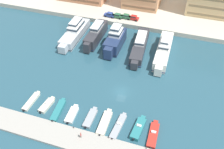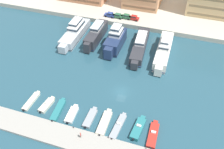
# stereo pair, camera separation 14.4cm
# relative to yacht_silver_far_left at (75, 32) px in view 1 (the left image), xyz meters

# --- Properties ---
(ground_plane) EXTENTS (400.00, 400.00, 0.00)m
(ground_plane) POSITION_rel_yacht_silver_far_left_xyz_m (23.81, -21.49, -2.21)
(ground_plane) COLOR #285160
(pier_dock) EXTENTS (120.00, 5.93, 0.63)m
(pier_dock) POSITION_rel_yacht_silver_far_left_xyz_m (23.81, -39.96, -1.89)
(pier_dock) COLOR #A8A399
(pier_dock) RESTS_ON ground
(yacht_silver_far_left) EXTENTS (5.12, 20.92, 7.93)m
(yacht_silver_far_left) POSITION_rel_yacht_silver_far_left_xyz_m (0.00, 0.00, 0.00)
(yacht_silver_far_left) COLOR silver
(yacht_silver_far_left) RESTS_ON ground
(yacht_charcoal_left) EXTENTS (3.79, 17.91, 7.36)m
(yacht_charcoal_left) POSITION_rel_yacht_silver_far_left_xyz_m (7.72, 0.83, 0.12)
(yacht_charcoal_left) COLOR #333338
(yacht_charcoal_left) RESTS_ON ground
(yacht_navy_mid_left) EXTENTS (4.84, 15.38, 9.32)m
(yacht_navy_mid_left) POSITION_rel_yacht_silver_far_left_xyz_m (15.48, -1.35, 0.61)
(yacht_navy_mid_left) COLOR navy
(yacht_navy_mid_left) RESTS_ON ground
(yacht_charcoal_center_left) EXTENTS (5.41, 22.19, 6.15)m
(yacht_charcoal_center_left) POSITION_rel_yacht_silver_far_left_xyz_m (23.92, -0.27, -0.43)
(yacht_charcoal_center_left) COLOR #333338
(yacht_charcoal_center_left) RESTS_ON ground
(yacht_ivory_center) EXTENTS (4.52, 22.26, 7.80)m
(yacht_ivory_center) POSITION_rel_yacht_silver_far_left_xyz_m (31.94, -0.66, -0.00)
(yacht_ivory_center) COLOR silver
(yacht_ivory_center) RESTS_ON ground
(motorboat_cream_far_left) EXTENTS (1.66, 7.43, 0.82)m
(motorboat_cream_far_left) POSITION_rel_yacht_silver_far_left_xyz_m (2.11, -32.65, -1.83)
(motorboat_cream_far_left) COLOR beige
(motorboat_cream_far_left) RESTS_ON ground
(motorboat_cream_left) EXTENTS (2.40, 6.02, 1.27)m
(motorboat_cream_left) POSITION_rel_yacht_silver_far_left_xyz_m (6.77, -32.64, -1.76)
(motorboat_cream_left) COLOR beige
(motorboat_cream_left) RESTS_ON ground
(motorboat_teal_mid_left) EXTENTS (2.40, 7.99, 0.94)m
(motorboat_teal_mid_left) POSITION_rel_yacht_silver_far_left_xyz_m (10.44, -33.29, -1.73)
(motorboat_teal_mid_left) COLOR teal
(motorboat_teal_mid_left) RESTS_ON ground
(motorboat_white_center_left) EXTENTS (2.38, 6.27, 0.82)m
(motorboat_white_center_left) POSITION_rel_yacht_silver_far_left_xyz_m (14.33, -33.35, -1.83)
(motorboat_white_center_left) COLOR white
(motorboat_white_center_left) RESTS_ON ground
(motorboat_grey_center) EXTENTS (1.92, 6.90, 0.82)m
(motorboat_grey_center) POSITION_rel_yacht_silver_far_left_xyz_m (19.18, -32.92, -1.83)
(motorboat_grey_center) COLOR #9EA3A8
(motorboat_grey_center) RESTS_ON ground
(motorboat_cream_center_right) EXTENTS (2.31, 8.39, 0.99)m
(motorboat_cream_center_right) POSITION_rel_yacht_silver_far_left_xyz_m (23.11, -33.31, -1.71)
(motorboat_cream_center_right) COLOR beige
(motorboat_cream_center_right) RESTS_ON ground
(motorboat_grey_mid_right) EXTENTS (2.31, 8.58, 1.17)m
(motorboat_grey_mid_right) POSITION_rel_yacht_silver_far_left_xyz_m (26.61, -33.21, -1.79)
(motorboat_grey_mid_right) COLOR #9EA3A8
(motorboat_grey_mid_right) RESTS_ON ground
(motorboat_teal_right) EXTENTS (2.70, 7.57, 1.46)m
(motorboat_teal_right) POSITION_rel_yacht_silver_far_left_xyz_m (31.37, -32.36, -1.64)
(motorboat_teal_right) COLOR teal
(motorboat_teal_right) RESTS_ON ground
(motorboat_red_far_right) EXTENTS (2.28, 8.16, 1.09)m
(motorboat_red_far_right) POSITION_rel_yacht_silver_far_left_xyz_m (35.07, -32.86, -1.84)
(motorboat_red_far_right) COLOR red
(motorboat_red_far_right) RESTS_ON ground
(car_blue_far_left) EXTENTS (4.21, 2.16, 1.80)m
(car_blue_far_left) POSITION_rel_yacht_silver_far_left_xyz_m (7.89, 15.38, 0.47)
(car_blue_far_left) COLOR #28428E
(car_blue_far_left) RESTS_ON quay_promenade
(car_green_left) EXTENTS (4.17, 2.07, 1.80)m
(car_green_left) POSITION_rel_yacht_silver_far_left_xyz_m (11.06, 15.48, 0.47)
(car_green_left) COLOR #2D6642
(car_green_left) RESTS_ON quay_promenade
(car_green_mid_left) EXTENTS (4.22, 2.17, 1.80)m
(car_green_mid_left) POSITION_rel_yacht_silver_far_left_xyz_m (14.37, 16.02, 0.47)
(car_green_mid_left) COLOR #2D6642
(car_green_mid_left) RESTS_ON quay_promenade
(car_red_center_left) EXTENTS (4.24, 2.21, 1.80)m
(car_red_center_left) POSITION_rel_yacht_silver_far_left_xyz_m (17.47, 16.00, 0.47)
(car_red_center_left) COLOR red
(car_red_center_left) RESTS_ON quay_promenade
(pedestrian_mid_deck) EXTENTS (0.43, 0.57, 1.67)m
(pedestrian_mid_deck) POSITION_rel_yacht_silver_far_left_xyz_m (19.38, -39.07, -0.59)
(pedestrian_mid_deck) COLOR #7A6B56
(pedestrian_mid_deck) RESTS_ON pier_dock
(bollard_west) EXTENTS (0.20, 0.20, 0.61)m
(bollard_west) POSITION_rel_yacht_silver_far_left_xyz_m (16.66, -37.24, -1.25)
(bollard_west) COLOR #2D2D33
(bollard_west) RESTS_ON pier_dock
(bollard_west_mid) EXTENTS (0.20, 0.20, 0.61)m
(bollard_west_mid) POSITION_rel_yacht_silver_far_left_xyz_m (25.50, -37.24, -1.25)
(bollard_west_mid) COLOR #2D2D33
(bollard_west_mid) RESTS_ON pier_dock
(bollard_east_mid) EXTENTS (0.20, 0.20, 0.61)m
(bollard_east_mid) POSITION_rel_yacht_silver_far_left_xyz_m (34.34, -37.24, -1.25)
(bollard_east_mid) COLOR #2D2D33
(bollard_east_mid) RESTS_ON pier_dock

